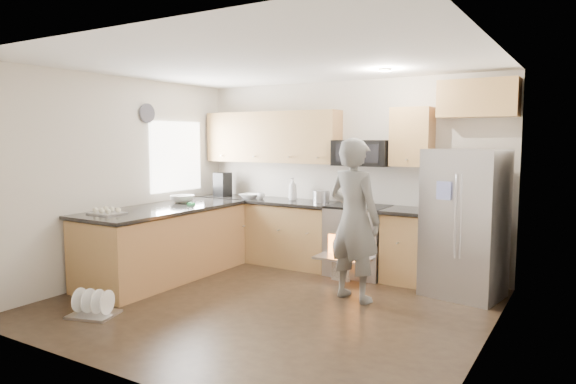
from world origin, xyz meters
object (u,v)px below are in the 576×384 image
Objects in this scene: stove_range at (359,224)px; dish_rack at (94,308)px; person at (354,220)px; refrigerator at (464,223)px.

stove_range is 3.34× the size of dish_rack.
stove_range is 0.98× the size of person.
stove_range is at bearing -54.30° from person.
stove_range is 1.44m from refrigerator.
person reaches higher than dish_rack.
person is (0.38, -1.02, 0.23)m from stove_range.
stove_range reaches higher than refrigerator.
refrigerator is at bearing 40.76° from dish_rack.
person reaches higher than refrigerator.
dish_rack is (-3.08, -2.66, -0.77)m from refrigerator.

